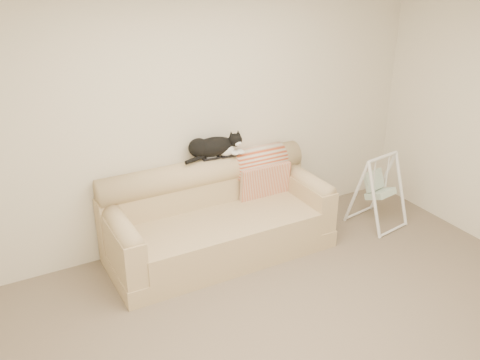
{
  "coord_description": "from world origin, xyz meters",
  "views": [
    {
      "loc": [
        -2.04,
        -2.58,
        2.9
      ],
      "look_at": [
        0.06,
        1.27,
        0.9
      ],
      "focal_mm": 40.0,
      "sensor_mm": 36.0,
      "label": 1
    }
  ],
  "objects_px": {
    "remote_a": "(211,158)",
    "tuxedo_cat": "(214,147)",
    "sofa": "(216,219)",
    "remote_b": "(229,156)",
    "baby_swing": "(378,190)"
  },
  "relations": [
    {
      "from": "tuxedo_cat",
      "to": "baby_swing",
      "type": "xyz_separation_m",
      "value": [
        1.69,
        -0.59,
        -0.61
      ]
    },
    {
      "from": "remote_a",
      "to": "remote_b",
      "type": "relative_size",
      "value": 1.06
    },
    {
      "from": "remote_a",
      "to": "baby_swing",
      "type": "xyz_separation_m",
      "value": [
        1.73,
        -0.56,
        -0.51
      ]
    },
    {
      "from": "tuxedo_cat",
      "to": "sofa",
      "type": "bearing_deg",
      "value": -113.25
    },
    {
      "from": "remote_a",
      "to": "tuxedo_cat",
      "type": "distance_m",
      "value": 0.11
    },
    {
      "from": "sofa",
      "to": "remote_b",
      "type": "height_order",
      "value": "remote_b"
    },
    {
      "from": "baby_swing",
      "to": "tuxedo_cat",
      "type": "bearing_deg",
      "value": 160.82
    },
    {
      "from": "remote_b",
      "to": "baby_swing",
      "type": "xyz_separation_m",
      "value": [
        1.54,
        -0.54,
        -0.5
      ]
    },
    {
      "from": "remote_b",
      "to": "sofa",
      "type": "bearing_deg",
      "value": -141.36
    },
    {
      "from": "sofa",
      "to": "remote_a",
      "type": "distance_m",
      "value": 0.61
    },
    {
      "from": "remote_a",
      "to": "baby_swing",
      "type": "bearing_deg",
      "value": -18.06
    },
    {
      "from": "sofa",
      "to": "remote_b",
      "type": "relative_size",
      "value": 12.72
    },
    {
      "from": "remote_a",
      "to": "tuxedo_cat",
      "type": "height_order",
      "value": "tuxedo_cat"
    },
    {
      "from": "sofa",
      "to": "tuxedo_cat",
      "type": "relative_size",
      "value": 3.44
    },
    {
      "from": "sofa",
      "to": "remote_b",
      "type": "bearing_deg",
      "value": 38.64
    }
  ]
}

